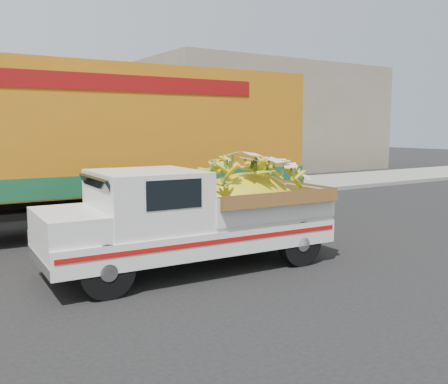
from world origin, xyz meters
TOP-DOWN VIEW (x-y plane):
  - ground at (0.00, 0.00)m, footprint 100.00×100.00m
  - curb at (0.00, 5.85)m, footprint 60.00×0.25m
  - sidewalk at (0.00, 7.95)m, footprint 60.00×4.00m
  - building_right at (14.00, 14.85)m, footprint 14.00×6.00m
  - pickup_truck at (0.53, -0.70)m, footprint 5.03×2.06m
  - semi_trailer at (-0.83, 3.40)m, footprint 12.04×3.14m

SIDE VIEW (x-z plane):
  - ground at x=0.00m, z-range 0.00..0.00m
  - sidewalk at x=0.00m, z-range 0.00..0.14m
  - curb at x=0.00m, z-range 0.00..0.15m
  - pickup_truck at x=0.53m, z-range 0.06..1.79m
  - semi_trailer at x=-0.83m, z-range 0.22..4.02m
  - building_right at x=14.00m, z-range 0.00..6.00m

